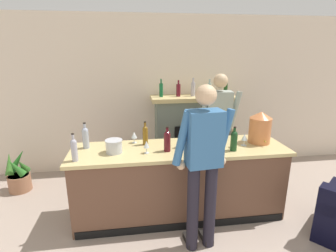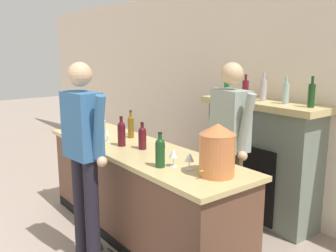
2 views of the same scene
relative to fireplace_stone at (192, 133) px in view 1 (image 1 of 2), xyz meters
The scene contains 18 objects.
wall_back_panel 0.89m from the fireplace_stone, 153.26° to the left, with size 12.00×0.07×2.75m.
bar_counter 1.46m from the fireplace_stone, 109.96° to the right, with size 2.75×0.77×0.96m.
fireplace_stone is the anchor object (origin of this frame).
potted_plant_corner 2.95m from the fireplace_stone, behind, with size 0.36×0.39×0.66m.
person_customer 2.07m from the fireplace_stone, 100.42° to the right, with size 0.66×0.33×1.85m.
person_bartender 0.86m from the fireplace_stone, 74.49° to the right, with size 0.66×0.34×1.83m.
copper_dispenser 1.52m from the fireplace_stone, 65.60° to the right, with size 0.29×0.33×0.43m.
ice_bucket_steel 1.95m from the fireplace_stone, 133.07° to the right, with size 0.21×0.21×0.16m.
wine_bottle_rose_blush 1.46m from the fireplace_stone, 107.81° to the right, with size 0.08×0.08×0.28m.
wine_bottle_riesling_slim 2.09m from the fireplace_stone, 144.41° to the right, with size 0.08×0.08×0.34m.
wine_bottle_merlot_tall 2.39m from the fireplace_stone, 137.39° to the right, with size 0.07×0.07×0.33m.
wine_bottle_chardonnay_pale 1.60m from the fireplace_stone, 84.57° to the right, with size 0.08×0.08×0.31m.
wine_bottle_burgundy_dark 1.64m from the fireplace_stone, 114.76° to the right, with size 0.08×0.08×0.31m.
wine_bottle_cabernet_heavy 1.54m from the fireplace_stone, 127.97° to the right, with size 0.07×0.07×0.32m.
wine_glass_near_bucket 1.57m from the fireplace_stone, 134.22° to the right, with size 0.08×0.08×0.16m.
wine_glass_back_row 1.49m from the fireplace_stone, 75.80° to the right, with size 0.08×0.08×0.16m.
wine_glass_front_left 1.78m from the fireplace_stone, 121.97° to the right, with size 0.07×0.07×0.16m.
wine_glass_by_dispenser 1.50m from the fireplace_stone, 82.12° to the right, with size 0.08×0.08×0.16m.
Camera 1 is at (-0.57, -0.22, 2.17)m, focal length 28.00 mm.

